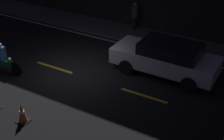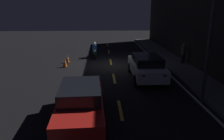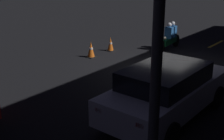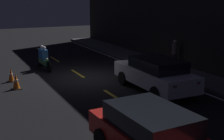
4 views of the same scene
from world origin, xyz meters
The scene contains 9 objects.
ground_plane centered at (0.00, 0.00, 0.00)m, with size 56.00×56.00×0.00m, color black.
lane_dash_b centered at (-5.50, 0.00, 0.00)m, with size 2.00×0.14×0.01m.
lane_dash_c centered at (-1.00, 0.00, 0.00)m, with size 2.00×0.14×0.01m.
lane_dash_d centered at (3.50, 0.00, 0.00)m, with size 2.00×0.14×0.01m.
sedan_white centered at (3.56, 2.03, 0.80)m, with size 4.56×1.94×1.50m.
motorcycle centered at (-2.91, -1.39, 0.65)m, with size 2.31×0.41×1.38m.
traffic_cone_near centered at (-0.90, -3.56, 0.33)m, with size 0.38×0.38×0.68m.
traffic_cone_mid centered at (0.53, -3.56, 0.36)m, with size 0.42×0.42×0.73m.
street_lamp centered at (7.48, 3.91, 3.24)m, with size 0.28×0.28×5.76m.
Camera 3 is at (10.67, 5.76, 4.05)m, focal length 50.00 mm.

